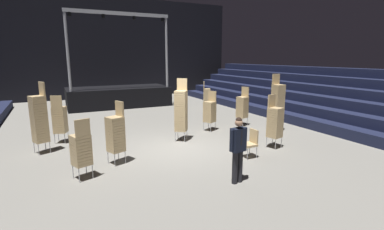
{
  "coord_description": "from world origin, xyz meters",
  "views": [
    {
      "loc": [
        -4.04,
        -9.37,
        3.3
      ],
      "look_at": [
        0.08,
        -0.96,
        1.4
      ],
      "focal_mm": 26.84,
      "sensor_mm": 36.0,
      "label": 1
    }
  ],
  "objects_px": {
    "chair_stack_mid_centre": "(116,133)",
    "chair_stack_rear_centre": "(242,107)",
    "stage_riser": "(119,95)",
    "chair_stack_mid_right": "(39,118)",
    "chair_stack_rear_left": "(60,119)",
    "man_with_tie": "(238,146)",
    "chair_stack_aisle_left": "(275,122)",
    "chair_stack_front_left": "(81,149)",
    "loose_chair_near_man": "(251,142)",
    "chair_stack_aisle_right": "(278,103)",
    "chair_stack_rear_right": "(210,111)",
    "chair_stack_mid_left": "(181,110)",
    "chair_stack_front_right": "(207,94)"
  },
  "relations": [
    {
      "from": "stage_riser",
      "to": "man_with_tie",
      "type": "relative_size",
      "value": 3.7
    },
    {
      "from": "man_with_tie",
      "to": "chair_stack_mid_right",
      "type": "height_order",
      "value": "chair_stack_mid_right"
    },
    {
      "from": "stage_riser",
      "to": "chair_stack_mid_left",
      "type": "bearing_deg",
      "value": -87.2
    },
    {
      "from": "stage_riser",
      "to": "chair_stack_front_right",
      "type": "xyz_separation_m",
      "value": [
        5.14,
        -3.07,
        0.14
      ]
    },
    {
      "from": "chair_stack_aisle_left",
      "to": "chair_stack_aisle_right",
      "type": "bearing_deg",
      "value": -148.68
    },
    {
      "from": "chair_stack_front_left",
      "to": "chair_stack_front_right",
      "type": "xyz_separation_m",
      "value": [
        8.61,
        8.56,
        0.0
      ]
    },
    {
      "from": "chair_stack_rear_right",
      "to": "chair_stack_front_right",
      "type": "bearing_deg",
      "value": -54.43
    },
    {
      "from": "chair_stack_rear_left",
      "to": "chair_stack_front_left",
      "type": "bearing_deg",
      "value": -62.46
    },
    {
      "from": "chair_stack_rear_centre",
      "to": "chair_stack_mid_right",
      "type": "bearing_deg",
      "value": 74.2
    },
    {
      "from": "chair_stack_rear_left",
      "to": "man_with_tie",
      "type": "bearing_deg",
      "value": -34.36
    },
    {
      "from": "chair_stack_mid_centre",
      "to": "chair_stack_aisle_right",
      "type": "bearing_deg",
      "value": -103.74
    },
    {
      "from": "chair_stack_rear_centre",
      "to": "chair_stack_aisle_left",
      "type": "distance_m",
      "value": 3.54
    },
    {
      "from": "chair_stack_mid_right",
      "to": "loose_chair_near_man",
      "type": "xyz_separation_m",
      "value": [
        6.27,
        -3.54,
        -0.7
      ]
    },
    {
      "from": "chair_stack_mid_right",
      "to": "chair_stack_mid_centre",
      "type": "distance_m",
      "value": 3.05
    },
    {
      "from": "chair_stack_aisle_right",
      "to": "loose_chair_near_man",
      "type": "height_order",
      "value": "chair_stack_aisle_right"
    },
    {
      "from": "stage_riser",
      "to": "chair_stack_mid_centre",
      "type": "height_order",
      "value": "stage_riser"
    },
    {
      "from": "chair_stack_rear_right",
      "to": "chair_stack_mid_left",
      "type": "bearing_deg",
      "value": 89.33
    },
    {
      "from": "chair_stack_rear_right",
      "to": "stage_riser",
      "type": "bearing_deg",
      "value": -11.91
    },
    {
      "from": "chair_stack_mid_centre",
      "to": "chair_stack_aisle_right",
      "type": "height_order",
      "value": "chair_stack_aisle_right"
    },
    {
      "from": "chair_stack_mid_right",
      "to": "chair_stack_aisle_right",
      "type": "xyz_separation_m",
      "value": [
        9.54,
        -1.17,
        0.04
      ]
    },
    {
      "from": "chair_stack_aisle_left",
      "to": "chair_stack_rear_right",
      "type": "bearing_deg",
      "value": -89.35
    },
    {
      "from": "chair_stack_front_left",
      "to": "chair_stack_aisle_left",
      "type": "xyz_separation_m",
      "value": [
        6.63,
        -0.16,
        0.13
      ]
    },
    {
      "from": "chair_stack_aisle_right",
      "to": "chair_stack_mid_centre",
      "type": "bearing_deg",
      "value": 6.78
    },
    {
      "from": "chair_stack_front_left",
      "to": "chair_stack_mid_right",
      "type": "relative_size",
      "value": 0.69
    },
    {
      "from": "chair_stack_rear_left",
      "to": "chair_stack_aisle_right",
      "type": "xyz_separation_m",
      "value": [
        8.89,
        -2.24,
        0.34
      ]
    },
    {
      "from": "chair_stack_mid_left",
      "to": "chair_stack_rear_centre",
      "type": "distance_m",
      "value": 3.86
    },
    {
      "from": "man_with_tie",
      "to": "loose_chair_near_man",
      "type": "height_order",
      "value": "man_with_tie"
    },
    {
      "from": "man_with_tie",
      "to": "chair_stack_aisle_right",
      "type": "height_order",
      "value": "chair_stack_aisle_right"
    },
    {
      "from": "loose_chair_near_man",
      "to": "chair_stack_rear_centre",
      "type": "bearing_deg",
      "value": -32.69
    },
    {
      "from": "chair_stack_mid_right",
      "to": "chair_stack_rear_centre",
      "type": "xyz_separation_m",
      "value": [
        8.7,
        0.31,
        -0.29
      ]
    },
    {
      "from": "chair_stack_front_right",
      "to": "chair_stack_rear_centre",
      "type": "bearing_deg",
      "value": 16.29
    },
    {
      "from": "chair_stack_rear_centre",
      "to": "chair_stack_aisle_left",
      "type": "xyz_separation_m",
      "value": [
        -1.01,
        -3.39,
        0.04
      ]
    },
    {
      "from": "chair_stack_mid_centre",
      "to": "chair_stack_rear_centre",
      "type": "distance_m",
      "value": 7.01
    },
    {
      "from": "chair_stack_front_left",
      "to": "chair_stack_mid_centre",
      "type": "distance_m",
      "value": 1.33
    },
    {
      "from": "chair_stack_mid_right",
      "to": "chair_stack_aisle_right",
      "type": "bearing_deg",
      "value": -119.68
    },
    {
      "from": "chair_stack_front_left",
      "to": "chair_stack_front_right",
      "type": "bearing_deg",
      "value": 25.0
    },
    {
      "from": "chair_stack_mid_left",
      "to": "chair_stack_mid_centre",
      "type": "distance_m",
      "value": 3.21
    },
    {
      "from": "stage_riser",
      "to": "chair_stack_rear_right",
      "type": "xyz_separation_m",
      "value": [
        2.27,
        -8.54,
        0.18
      ]
    },
    {
      "from": "chair_stack_aisle_right",
      "to": "loose_chair_near_man",
      "type": "relative_size",
      "value": 2.71
    },
    {
      "from": "chair_stack_rear_centre",
      "to": "loose_chair_near_man",
      "type": "bearing_deg",
      "value": 129.92
    },
    {
      "from": "chair_stack_rear_left",
      "to": "chair_stack_aisle_right",
      "type": "relative_size",
      "value": 0.73
    },
    {
      "from": "chair_stack_mid_right",
      "to": "chair_stack_aisle_left",
      "type": "bearing_deg",
      "value": -134.57
    },
    {
      "from": "chair_stack_mid_centre",
      "to": "chair_stack_rear_left",
      "type": "bearing_deg",
      "value": 3.18
    },
    {
      "from": "chair_stack_front_left",
      "to": "chair_stack_aisle_right",
      "type": "bearing_deg",
      "value": -8.13
    },
    {
      "from": "chair_stack_aisle_right",
      "to": "man_with_tie",
      "type": "bearing_deg",
      "value": 37.63
    },
    {
      "from": "chair_stack_mid_right",
      "to": "loose_chair_near_man",
      "type": "bearing_deg",
      "value": -142.11
    },
    {
      "from": "man_with_tie",
      "to": "chair_stack_aisle_left",
      "type": "distance_m",
      "value": 3.53
    },
    {
      "from": "man_with_tie",
      "to": "chair_stack_front_right",
      "type": "xyz_separation_m",
      "value": [
        4.94,
        10.64,
        -0.16
      ]
    },
    {
      "from": "stage_riser",
      "to": "chair_stack_rear_centre",
      "type": "bearing_deg",
      "value": -63.58
    },
    {
      "from": "chair_stack_rear_left",
      "to": "chair_stack_rear_right",
      "type": "distance_m",
      "value": 6.22
    }
  ]
}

